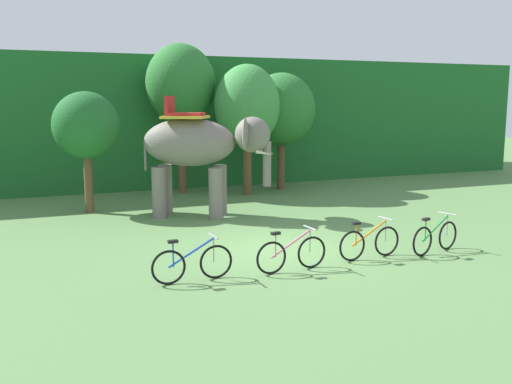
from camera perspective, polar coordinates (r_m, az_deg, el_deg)
The scene contains 11 objects.
ground_plane at distance 14.11m, azimuth 2.53°, elevation -5.75°, with size 80.00×80.00×0.00m, color #567F47.
foliage_hedge at distance 26.59m, azimuth -9.89°, elevation 7.06°, with size 36.00×6.00×5.48m, color #1E6028.
tree_right at distance 19.16m, azimuth -16.71°, elevation 6.36°, with size 2.12×2.12×3.94m.
tree_center at distance 22.61m, azimuth -7.58°, elevation 10.63°, with size 2.70×2.70×5.83m.
tree_center_left at distance 21.94m, azimuth -0.90°, elevation 8.60°, with size 2.51×2.51×5.02m.
tree_left at distance 23.40m, azimuth 2.56°, elevation 8.25°, with size 2.76×2.76×4.77m.
elephant at distance 17.86m, azimuth -5.67°, elevation 4.51°, with size 4.10×3.14×3.78m.
bike_blue at distance 11.59m, azimuth -6.40°, elevation -7.11°, with size 1.71×0.52×0.92m.
bike_pink at distance 12.25m, azimuth 3.60°, elevation -6.20°, with size 1.71×0.52×0.92m.
bike_orange at distance 13.45m, azimuth 11.34°, elevation -4.97°, with size 1.71×0.52×0.92m.
bike_green at distance 14.33m, azimuth 17.56°, elevation -4.35°, with size 1.67×0.61×0.92m.
Camera 1 is at (-5.74, -12.37, 3.60)m, focal length 39.84 mm.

